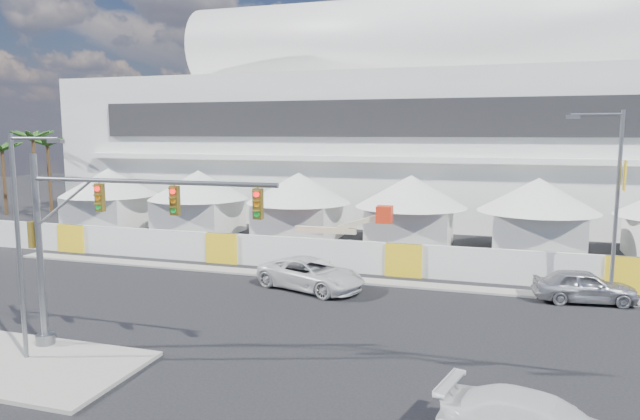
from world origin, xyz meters
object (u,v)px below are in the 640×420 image
(streetlight_median, at_px, (22,232))
(pickup_curb, at_px, (311,274))
(sedan_silver, at_px, (584,286))
(boom_lift, at_px, (317,246))
(traffic_mast, at_px, (85,243))
(streetlight_curb, at_px, (613,192))

(streetlight_median, bearing_deg, pickup_curb, 61.18)
(sedan_silver, height_order, boom_lift, boom_lift)
(traffic_mast, height_order, streetlight_curb, streetlight_curb)
(pickup_curb, relative_size, traffic_mast, 0.59)
(sedan_silver, height_order, streetlight_median, streetlight_median)
(traffic_mast, xyz_separation_m, streetlight_curb, (20.47, 13.68, 1.21))
(pickup_curb, xyz_separation_m, boom_lift, (-1.71, 6.51, 0.20))
(sedan_silver, relative_size, boom_lift, 0.64)
(traffic_mast, bearing_deg, streetlight_median, -140.79)
(pickup_curb, bearing_deg, sedan_silver, -63.42)
(pickup_curb, distance_m, traffic_mast, 13.05)
(pickup_curb, xyz_separation_m, streetlight_median, (-6.97, -12.68, 4.13))
(streetlight_curb, height_order, boom_lift, streetlight_curb)
(pickup_curb, bearing_deg, streetlight_median, 170.47)
(pickup_curb, xyz_separation_m, streetlight_curb, (15.11, 2.32, 4.76))
(sedan_silver, distance_m, boom_lift, 16.41)
(traffic_mast, relative_size, boom_lift, 1.36)
(traffic_mast, bearing_deg, streetlight_curb, 33.74)
(sedan_silver, bearing_deg, traffic_mast, 116.99)
(sedan_silver, xyz_separation_m, pickup_curb, (-14.01, -1.79, 0.01))
(pickup_curb, relative_size, boom_lift, 0.80)
(streetlight_median, bearing_deg, traffic_mast, 39.21)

